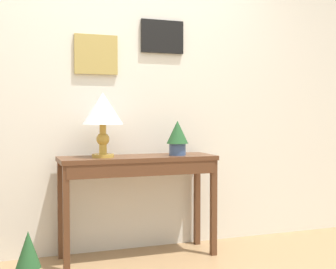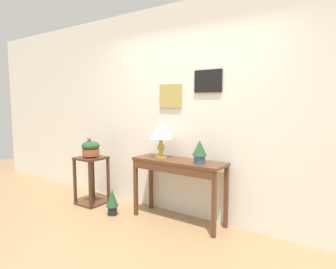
# 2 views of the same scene
# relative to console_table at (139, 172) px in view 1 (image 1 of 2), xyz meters

# --- Properties ---
(back_wall_with_art) EXTENTS (9.00, 0.13, 2.80)m
(back_wall_with_art) POSITION_rel_console_table_xyz_m (-0.01, 0.31, 0.72)
(back_wall_with_art) COLOR silver
(back_wall_with_art) RESTS_ON ground
(console_table) EXTENTS (1.22, 0.39, 0.80)m
(console_table) POSITION_rel_console_table_xyz_m (0.00, 0.00, 0.00)
(console_table) COLOR #56331E
(console_table) RESTS_ON ground
(table_lamp) EXTENTS (0.31, 0.31, 0.49)m
(table_lamp) POSITION_rel_console_table_xyz_m (-0.28, 0.02, 0.46)
(table_lamp) COLOR gold
(table_lamp) RESTS_ON console_table
(potted_plant_on_console) EXTENTS (0.17, 0.17, 0.28)m
(potted_plant_on_console) POSITION_rel_console_table_xyz_m (0.32, -0.01, 0.27)
(potted_plant_on_console) COLOR #3D5684
(potted_plant_on_console) RESTS_ON console_table
(potted_plant_floor) EXTENTS (0.16, 0.16, 0.36)m
(potted_plant_floor) POSITION_rel_console_table_xyz_m (-0.84, -0.32, -0.48)
(potted_plant_floor) COLOR black
(potted_plant_floor) RESTS_ON ground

